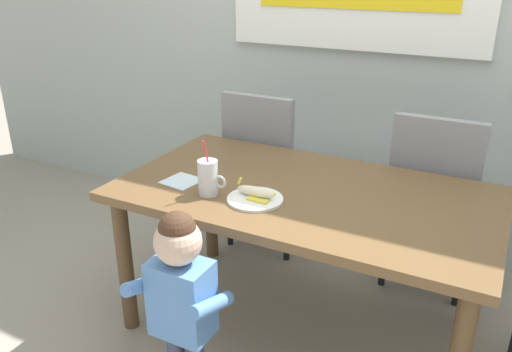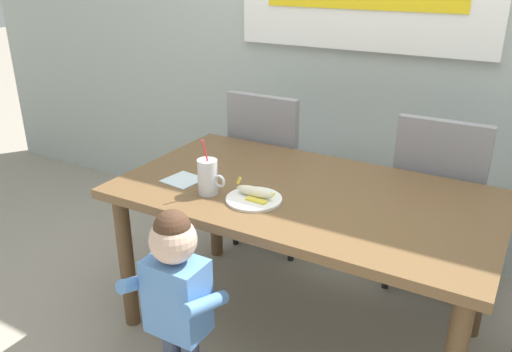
# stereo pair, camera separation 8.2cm
# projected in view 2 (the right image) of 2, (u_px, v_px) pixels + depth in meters

# --- Properties ---
(ground_plane) EXTENTS (24.00, 24.00, 0.00)m
(ground_plane) POSITION_uv_depth(u_px,v_px,m) (299.00, 327.00, 2.46)
(ground_plane) COLOR #9E9384
(dining_table) EXTENTS (1.60, 0.89, 0.72)m
(dining_table) POSITION_uv_depth(u_px,v_px,m) (304.00, 209.00, 2.22)
(dining_table) COLOR brown
(dining_table) RESTS_ON ground
(dining_chair_left) EXTENTS (0.44, 0.45, 0.96)m
(dining_chair_left) POSITION_uv_depth(u_px,v_px,m) (272.00, 162.00, 2.98)
(dining_chair_left) COLOR gray
(dining_chair_left) RESTS_ON ground
(dining_chair_right) EXTENTS (0.44, 0.44, 0.96)m
(dining_chair_right) POSITION_uv_depth(u_px,v_px,m) (439.00, 196.00, 2.55)
(dining_chair_right) COLOR gray
(dining_chair_right) RESTS_ON ground
(toddler_standing) EXTENTS (0.33, 0.24, 0.84)m
(toddler_standing) POSITION_uv_depth(u_px,v_px,m) (176.00, 288.00, 1.86)
(toddler_standing) COLOR #3F4760
(toddler_standing) RESTS_ON ground
(milk_cup) EXTENTS (0.13, 0.08, 0.25)m
(milk_cup) POSITION_uv_depth(u_px,v_px,m) (208.00, 179.00, 2.13)
(milk_cup) COLOR silver
(milk_cup) RESTS_ON dining_table
(snack_plate) EXTENTS (0.23, 0.23, 0.01)m
(snack_plate) POSITION_uv_depth(u_px,v_px,m) (254.00, 199.00, 2.09)
(snack_plate) COLOR white
(snack_plate) RESTS_ON dining_table
(peeled_banana) EXTENTS (0.17, 0.11, 0.07)m
(peeled_banana) POSITION_uv_depth(u_px,v_px,m) (255.00, 192.00, 2.09)
(peeled_banana) COLOR #F4EAC6
(peeled_banana) RESTS_ON snack_plate
(paper_napkin) EXTENTS (0.17, 0.17, 0.00)m
(paper_napkin) POSITION_uv_depth(u_px,v_px,m) (183.00, 180.00, 2.28)
(paper_napkin) COLOR silver
(paper_napkin) RESTS_ON dining_table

